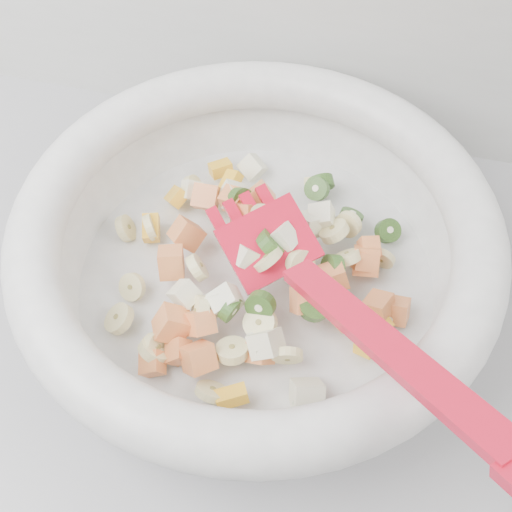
# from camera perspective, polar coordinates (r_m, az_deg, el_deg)

# --- Properties ---
(counter) EXTENTS (2.00, 0.60, 0.90)m
(counter) POSITION_cam_1_polar(r_m,az_deg,el_deg) (1.02, -10.77, -17.43)
(counter) COLOR #9A9A9F
(counter) RESTS_ON ground
(mixing_bowl) EXTENTS (0.42, 0.41, 0.17)m
(mixing_bowl) POSITION_cam_1_polar(r_m,az_deg,el_deg) (0.55, 0.04, 0.78)
(mixing_bowl) COLOR white
(mixing_bowl) RESTS_ON counter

